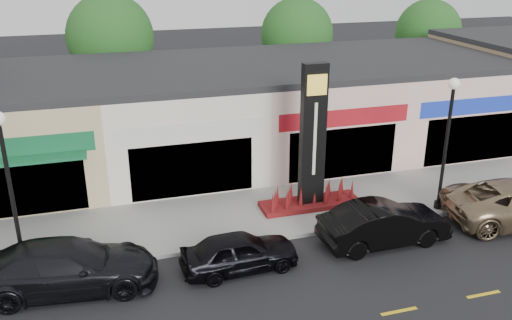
# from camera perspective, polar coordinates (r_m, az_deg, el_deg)

# --- Properties ---
(ground) EXTENTS (120.00, 120.00, 0.00)m
(ground) POSITION_cam_1_polar(r_m,az_deg,el_deg) (18.58, 1.83, -11.88)
(ground) COLOR black
(ground) RESTS_ON ground
(sidewalk) EXTENTS (52.00, 4.30, 0.15)m
(sidewalk) POSITION_cam_1_polar(r_m,az_deg,el_deg) (22.15, -1.70, -5.80)
(sidewalk) COLOR gray
(sidewalk) RESTS_ON ground
(curb) EXTENTS (52.00, 0.20, 0.15)m
(curb) POSITION_cam_1_polar(r_m,az_deg,el_deg) (20.25, -0.05, -8.58)
(curb) COLOR gray
(curb) RESTS_ON ground
(shop_beige) EXTENTS (7.00, 10.85, 4.80)m
(shop_beige) POSITION_cam_1_polar(r_m,az_deg,el_deg) (27.55, -23.17, 3.18)
(shop_beige) COLOR tan
(shop_beige) RESTS_ON ground
(shop_cream) EXTENTS (7.00, 10.01, 4.80)m
(shop_cream) POSITION_cam_1_polar(r_m,az_deg,el_deg) (27.55, -8.62, 4.70)
(shop_cream) COLOR silver
(shop_cream) RESTS_ON ground
(shop_pink_w) EXTENTS (7.00, 10.01, 4.80)m
(shop_pink_w) POSITION_cam_1_polar(r_m,az_deg,el_deg) (29.27, 5.12, 5.84)
(shop_pink_w) COLOR beige
(shop_pink_w) RESTS_ON ground
(shop_pink_e) EXTENTS (7.00, 10.01, 4.80)m
(shop_pink_e) POSITION_cam_1_polar(r_m,az_deg,el_deg) (32.44, 16.79, 6.55)
(shop_pink_e) COLOR beige
(shop_pink_e) RESTS_ON ground
(tree_rear_west) EXTENTS (5.20, 5.20, 7.83)m
(tree_rear_west) POSITION_cam_1_polar(r_m,az_deg,el_deg) (34.60, -15.07, 12.39)
(tree_rear_west) COLOR #382619
(tree_rear_west) RESTS_ON ground
(tree_rear_mid) EXTENTS (4.80, 4.80, 7.29)m
(tree_rear_mid) POSITION_cam_1_polar(r_m,az_deg,el_deg) (36.99, 4.33, 13.05)
(tree_rear_mid) COLOR #382619
(tree_rear_mid) RESTS_ON ground
(tree_rear_east) EXTENTS (4.60, 4.60, 6.94)m
(tree_rear_east) POSITION_cam_1_polar(r_m,az_deg,el_deg) (41.59, 17.66, 12.70)
(tree_rear_east) COLOR #382619
(tree_rear_east) RESTS_ON ground
(lamp_west_near) EXTENTS (0.44, 0.44, 5.47)m
(lamp_west_near) POSITION_cam_1_polar(r_m,az_deg,el_deg) (18.74, -24.61, -1.65)
(lamp_west_near) COLOR black
(lamp_west_near) RESTS_ON sidewalk
(lamp_east_near) EXTENTS (0.44, 0.44, 5.47)m
(lamp_east_near) POSITION_cam_1_polar(r_m,az_deg,el_deg) (22.58, 19.53, 2.82)
(lamp_east_near) COLOR black
(lamp_east_near) RESTS_ON sidewalk
(pylon_sign) EXTENTS (4.20, 1.30, 6.00)m
(pylon_sign) POSITION_cam_1_polar(r_m,az_deg,el_deg) (22.00, 5.91, 0.18)
(pylon_sign) COLOR #601015
(pylon_sign) RESTS_ON sidewalk
(car_dark_sedan) EXTENTS (2.81, 5.83, 1.64)m
(car_dark_sedan) POSITION_cam_1_polar(r_m,az_deg,el_deg) (18.41, -19.28, -10.55)
(car_dark_sedan) COLOR black
(car_dark_sedan) RESTS_ON ground
(car_black_sedan) EXTENTS (1.80, 4.05, 1.35)m
(car_black_sedan) POSITION_cam_1_polar(r_m,az_deg,el_deg) (18.46, -1.75, -9.64)
(car_black_sedan) COLOR black
(car_black_sedan) RESTS_ON ground
(car_black_conv) EXTENTS (1.79, 4.85, 1.59)m
(car_black_conv) POSITION_cam_1_polar(r_m,az_deg,el_deg) (20.47, 13.34, -6.57)
(car_black_conv) COLOR black
(car_black_conv) RESTS_ON ground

